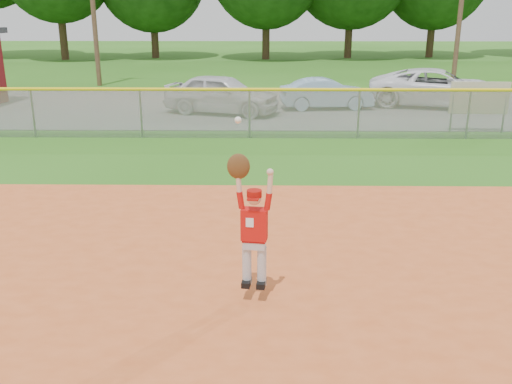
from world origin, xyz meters
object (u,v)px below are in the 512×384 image
car_white_a (222,94)px  ballplayer (252,222)px  car_white_b (438,88)px  sponsor_sign (479,99)px  car_blue (326,94)px

car_white_a → ballplayer: size_ratio=1.84×
car_white_a → car_white_b: car_white_b is taller
car_white_a → ballplayer: (1.45, -14.28, 0.40)m
car_white_b → sponsor_sign: 4.91m
car_blue → sponsor_sign: (4.39, -4.28, 0.46)m
car_white_a → car_white_b: (8.54, 1.69, 0.01)m
car_white_a → sponsor_sign: (8.42, -3.20, 0.32)m
car_blue → car_white_b: 4.55m
car_blue → car_white_a: bearing=99.0°
car_blue → ballplayer: ballplayer is taller
car_white_a → ballplayer: ballplayer is taller
car_white_b → sponsor_sign: sponsor_sign is taller
car_white_a → car_white_b: 8.70m
car_white_a → sponsor_sign: size_ratio=2.34×
car_blue → ballplayer: 15.59m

